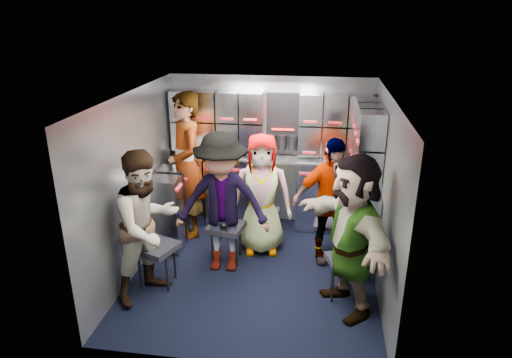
# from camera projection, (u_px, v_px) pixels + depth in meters

# --- Properties ---
(floor) EXTENTS (3.00, 3.00, 0.00)m
(floor) POSITION_uv_depth(u_px,v_px,m) (255.00, 272.00, 5.44)
(floor) COLOR black
(floor) RESTS_ON ground
(wall_back) EXTENTS (2.80, 0.04, 2.10)m
(wall_back) POSITION_uv_depth(u_px,v_px,m) (270.00, 151.00, 6.45)
(wall_back) COLOR gray
(wall_back) RESTS_ON ground
(wall_left) EXTENTS (0.04, 3.00, 2.10)m
(wall_left) POSITION_uv_depth(u_px,v_px,m) (135.00, 184.00, 5.25)
(wall_left) COLOR gray
(wall_left) RESTS_ON ground
(wall_right) EXTENTS (0.04, 3.00, 2.10)m
(wall_right) POSITION_uv_depth(u_px,v_px,m) (384.00, 198.00, 4.87)
(wall_right) COLOR gray
(wall_right) RESTS_ON ground
(ceiling) EXTENTS (2.80, 3.00, 0.02)m
(ceiling) POSITION_uv_depth(u_px,v_px,m) (254.00, 96.00, 4.69)
(ceiling) COLOR silver
(ceiling) RESTS_ON wall_back
(cart_bank_back) EXTENTS (2.68, 0.38, 0.99)m
(cart_bank_back) POSITION_uv_depth(u_px,v_px,m) (268.00, 193.00, 6.45)
(cart_bank_back) COLOR gray
(cart_bank_back) RESTS_ON ground
(cart_bank_left) EXTENTS (0.38, 0.76, 0.99)m
(cart_bank_left) POSITION_uv_depth(u_px,v_px,m) (171.00, 209.00, 5.94)
(cart_bank_left) COLOR gray
(cart_bank_left) RESTS_ON ground
(counter) EXTENTS (2.68, 0.42, 0.03)m
(counter) POSITION_uv_depth(u_px,v_px,m) (269.00, 158.00, 6.27)
(counter) COLOR #BBBDC3
(counter) RESTS_ON cart_bank_back
(locker_bank_back) EXTENTS (2.68, 0.28, 0.82)m
(locker_bank_back) POSITION_uv_depth(u_px,v_px,m) (269.00, 123.00, 6.15)
(locker_bank_back) COLOR gray
(locker_bank_back) RESTS_ON wall_back
(locker_bank_right) EXTENTS (0.28, 1.00, 0.82)m
(locker_bank_right) POSITION_uv_depth(u_px,v_px,m) (368.00, 140.00, 5.38)
(locker_bank_right) COLOR gray
(locker_bank_right) RESTS_ON wall_right
(right_cabinet) EXTENTS (0.28, 1.20, 1.00)m
(right_cabinet) POSITION_uv_depth(u_px,v_px,m) (362.00, 219.00, 5.64)
(right_cabinet) COLOR gray
(right_cabinet) RESTS_ON ground
(coffee_niche) EXTENTS (0.46, 0.16, 0.84)m
(coffee_niche) POSITION_uv_depth(u_px,v_px,m) (283.00, 124.00, 6.19)
(coffee_niche) COLOR black
(coffee_niche) RESTS_ON wall_back
(red_latch_strip) EXTENTS (2.60, 0.02, 0.03)m
(red_latch_strip) POSITION_uv_depth(u_px,v_px,m) (267.00, 172.00, 6.13)
(red_latch_strip) COLOR maroon
(red_latch_strip) RESTS_ON cart_bank_back
(jump_seat_near_left) EXTENTS (0.53, 0.52, 0.50)m
(jump_seat_near_left) POSITION_uv_depth(u_px,v_px,m) (156.00, 249.00, 5.06)
(jump_seat_near_left) COLOR black
(jump_seat_near_left) RESTS_ON ground
(jump_seat_mid_left) EXTENTS (0.46, 0.45, 0.48)m
(jump_seat_mid_left) POSITION_uv_depth(u_px,v_px,m) (226.00, 229.00, 5.56)
(jump_seat_mid_left) COLOR black
(jump_seat_mid_left) RESTS_ON ground
(jump_seat_center) EXTENTS (0.40, 0.38, 0.46)m
(jump_seat_center) POSITION_uv_depth(u_px,v_px,m) (263.00, 215.00, 5.97)
(jump_seat_center) COLOR black
(jump_seat_center) RESTS_ON ground
(jump_seat_mid_right) EXTENTS (0.38, 0.36, 0.42)m
(jump_seat_mid_right) POSITION_uv_depth(u_px,v_px,m) (328.00, 226.00, 5.76)
(jump_seat_mid_right) COLOR black
(jump_seat_mid_right) RESTS_ON ground
(jump_seat_near_right) EXTENTS (0.51, 0.50, 0.47)m
(jump_seat_near_right) POSITION_uv_depth(u_px,v_px,m) (348.00, 263.00, 4.84)
(jump_seat_near_right) COLOR black
(jump_seat_near_right) RESTS_ON ground
(attendant_standing) EXTENTS (0.78, 0.86, 1.97)m
(attendant_standing) POSITION_uv_depth(u_px,v_px,m) (186.00, 166.00, 6.04)
(attendant_standing) COLOR black
(attendant_standing) RESTS_ON ground
(attendant_arc_a) EXTENTS (0.95, 1.01, 1.65)m
(attendant_arc_a) POSITION_uv_depth(u_px,v_px,m) (147.00, 225.00, 4.76)
(attendant_arc_a) COLOR black
(attendant_arc_a) RESTS_ON ground
(attendant_arc_b) EXTENTS (1.11, 0.67, 1.69)m
(attendant_arc_b) POSITION_uv_depth(u_px,v_px,m) (222.00, 203.00, 5.24)
(attendant_arc_b) COLOR black
(attendant_arc_b) RESTS_ON ground
(attendant_arc_c) EXTENTS (0.82, 0.59, 1.55)m
(attendant_arc_c) POSITION_uv_depth(u_px,v_px,m) (262.00, 194.00, 5.67)
(attendant_arc_c) COLOR black
(attendant_arc_c) RESTS_ON ground
(attendant_arc_d) EXTENTS (0.99, 0.62, 1.57)m
(attendant_arc_d) POSITION_uv_depth(u_px,v_px,m) (330.00, 201.00, 5.45)
(attendant_arc_d) COLOR black
(attendant_arc_d) RESTS_ON ground
(attendant_arc_e) EXTENTS (1.17, 1.62, 1.69)m
(attendant_arc_e) POSITION_uv_depth(u_px,v_px,m) (351.00, 235.00, 4.52)
(attendant_arc_e) COLOR black
(attendant_arc_e) RESTS_ON ground
(bottle_left) EXTENTS (0.07, 0.07, 0.24)m
(bottle_left) POSITION_uv_depth(u_px,v_px,m) (206.00, 147.00, 6.29)
(bottle_left) COLOR white
(bottle_left) RESTS_ON counter
(bottle_mid) EXTENTS (0.06, 0.06, 0.27)m
(bottle_mid) POSITION_uv_depth(u_px,v_px,m) (220.00, 146.00, 6.26)
(bottle_mid) COLOR white
(bottle_mid) RESTS_ON counter
(bottle_right) EXTENTS (0.06, 0.06, 0.26)m
(bottle_right) POSITION_uv_depth(u_px,v_px,m) (326.00, 151.00, 6.06)
(bottle_right) COLOR white
(bottle_right) RESTS_ON counter
(cup_left) EXTENTS (0.08, 0.08, 0.09)m
(cup_left) POSITION_uv_depth(u_px,v_px,m) (189.00, 151.00, 6.34)
(cup_left) COLOR #CBB68F
(cup_left) RESTS_ON counter
(cup_right) EXTENTS (0.09, 0.09, 0.11)m
(cup_right) POSITION_uv_depth(u_px,v_px,m) (328.00, 157.00, 6.07)
(cup_right) COLOR #CBB68F
(cup_right) RESTS_ON counter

